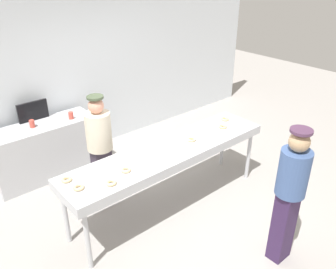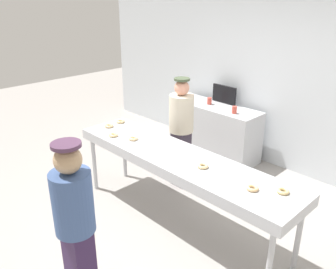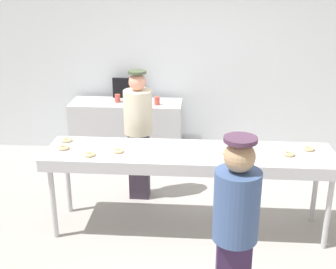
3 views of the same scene
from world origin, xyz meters
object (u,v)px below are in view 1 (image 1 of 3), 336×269
object	(u,v)px
plain_donut_0	(111,183)
customer_waiting	(290,191)
prep_counter	(45,150)
paper_cup_1	(32,124)
plain_donut_4	(225,119)
plain_donut_3	(126,170)
paper_cup_0	(71,115)
menu_display	(33,111)
plain_donut_5	(67,180)
plain_donut_2	(79,187)
plain_donut_6	(223,127)
plain_donut_1	(191,139)
fryer_conveyor	(169,153)
worker_baker	(100,145)

from	to	relation	value
plain_donut_0	customer_waiting	world-z (taller)	customer_waiting
prep_counter	paper_cup_1	size ratio (longest dim) A/B	13.95
plain_donut_4	paper_cup_1	world-z (taller)	paper_cup_1
plain_donut_3	paper_cup_0	size ratio (longest dim) A/B	1.04
plain_donut_4	menu_display	size ratio (longest dim) A/B	0.26
plain_donut_4	menu_display	world-z (taller)	menu_display
plain_donut_0	plain_donut_5	distance (m)	0.51
plain_donut_2	plain_donut_6	world-z (taller)	same
plain_donut_4	plain_donut_1	bearing A→B (deg)	-170.07
plain_donut_3	paper_cup_0	xyz separation A→B (m)	(0.22, 1.83, 0.01)
plain_donut_6	plain_donut_1	bearing A→B (deg)	179.18
fryer_conveyor	plain_donut_0	xyz separation A→B (m)	(-0.99, -0.19, 0.09)
plain_donut_4	paper_cup_1	bearing A→B (deg)	143.26
plain_donut_5	menu_display	world-z (taller)	menu_display
plain_donut_1	plain_donut_3	world-z (taller)	same
plain_donut_0	worker_baker	size ratio (longest dim) A/B	0.07
plain_donut_5	paper_cup_1	bearing A→B (deg)	81.16
plain_donut_1	plain_donut_2	world-z (taller)	same
customer_waiting	paper_cup_1	world-z (taller)	customer_waiting
prep_counter	paper_cup_0	world-z (taller)	paper_cup_0
plain_donut_0	plain_donut_1	world-z (taller)	same
plain_donut_0	paper_cup_0	xyz separation A→B (m)	(0.49, 1.95, 0.01)
plain_donut_5	plain_donut_0	bearing A→B (deg)	-47.48
plain_donut_1	customer_waiting	bearing A→B (deg)	-90.77
worker_baker	menu_display	distance (m)	1.44
plain_donut_2	plain_donut_3	distance (m)	0.58
plain_donut_1	customer_waiting	size ratio (longest dim) A/B	0.07
plain_donut_4	plain_donut_6	world-z (taller)	same
customer_waiting	fryer_conveyor	bearing A→B (deg)	96.11
worker_baker	plain_donut_3	bearing A→B (deg)	69.20
plain_donut_5	paper_cup_1	xyz separation A→B (m)	(0.26, 1.66, 0.01)
plain_donut_2	plain_donut_1	bearing A→B (deg)	0.41
plain_donut_3	plain_donut_5	size ratio (longest dim) A/B	1.00
plain_donut_6	plain_donut_3	bearing A→B (deg)	-178.52
plain_donut_5	paper_cup_0	xyz separation A→B (m)	(0.84, 1.57, 0.01)
plain_donut_3	menu_display	size ratio (longest dim) A/B	0.26
plain_donut_3	paper_cup_1	xyz separation A→B (m)	(-0.35, 1.93, 0.01)
fryer_conveyor	plain_donut_0	size ratio (longest dim) A/B	24.99
fryer_conveyor	prep_counter	world-z (taller)	fryer_conveyor
plain_donut_2	plain_donut_4	size ratio (longest dim) A/B	1.00
plain_donut_0	paper_cup_1	distance (m)	2.04
plain_donut_0	plain_donut_5	xyz separation A→B (m)	(-0.34, 0.37, 0.00)
plain_donut_1	plain_donut_6	size ratio (longest dim) A/B	1.00
menu_display	paper_cup_1	bearing A→B (deg)	-117.27
plain_donut_6	worker_baker	world-z (taller)	worker_baker
fryer_conveyor	paper_cup_1	xyz separation A→B (m)	(-1.08, 1.85, 0.09)
customer_waiting	menu_display	distance (m)	3.86
plain_donut_1	menu_display	bearing A→B (deg)	122.37
plain_donut_1	menu_display	distance (m)	2.50
menu_display	plain_donut_1	bearing A→B (deg)	-57.63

